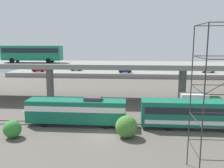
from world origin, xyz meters
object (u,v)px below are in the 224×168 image
(train_coach_lead, at_px, (218,113))
(parked_car_3, at_px, (76,69))
(parked_car_0, at_px, (125,71))
(scaffolding_tower, at_px, (223,100))
(train_locomotive, at_px, (72,110))
(parked_car_2, at_px, (39,70))
(parked_car_1, at_px, (208,70))
(transit_bus_on_overpass, at_px, (32,52))
(service_truck_east, at_px, (199,102))

(train_coach_lead, xyz_separation_m, parked_car_3, (-31.93, 53.14, 0.10))
(parked_car_0, height_order, parked_car_3, same)
(scaffolding_tower, relative_size, parked_car_3, 3.29)
(train_locomotive, bearing_deg, parked_car_2, -64.06)
(train_locomotive, distance_m, parked_car_3, 54.37)
(train_locomotive, xyz_separation_m, scaffolding_tower, (16.16, -12.92, 4.92))
(parked_car_2, relative_size, parked_car_3, 1.07)
(scaffolding_tower, height_order, parked_car_0, scaffolding_tower)
(train_coach_lead, distance_m, parked_car_1, 52.90)
(transit_bus_on_overpass, bearing_deg, parked_car_2, -70.43)
(parked_car_0, bearing_deg, parked_car_2, -0.52)
(service_truck_east, bearing_deg, train_coach_lead, -88.00)
(parked_car_1, relative_size, parked_car_3, 1.06)
(service_truck_east, distance_m, scaffolding_tower, 22.77)
(transit_bus_on_overpass, bearing_deg, parked_car_1, -141.41)
(transit_bus_on_overpass, distance_m, service_truck_east, 33.28)
(train_locomotive, bearing_deg, parked_car_1, -123.58)
(transit_bus_on_overpass, distance_m, scaffolding_tower, 39.31)
(train_coach_lead, relative_size, scaffolding_tower, 1.58)
(scaffolding_tower, bearing_deg, train_coach_lead, 71.69)
(train_locomotive, xyz_separation_m, service_truck_east, (20.12, 8.83, -0.56))
(service_truck_east, distance_m, parked_car_0, 41.75)
(transit_bus_on_overpass, xyz_separation_m, parked_car_0, (17.83, 33.40, -7.44))
(parked_car_1, bearing_deg, service_truck_east, 71.90)
(train_locomotive, relative_size, transit_bus_on_overpass, 1.26)
(parked_car_3, bearing_deg, train_coach_lead, 121.00)
(parked_car_0, xyz_separation_m, parked_car_2, (-29.80, 0.27, -0.00))
(parked_car_0, relative_size, parked_car_1, 0.99)
(parked_car_0, distance_m, parked_car_2, 29.80)
(parked_car_2, bearing_deg, transit_bus_on_overpass, 109.57)
(parked_car_3, bearing_deg, transit_bus_on_overpass, 89.85)
(service_truck_east, bearing_deg, parked_car_1, 71.90)
(service_truck_east, bearing_deg, parked_car_3, 125.51)
(parked_car_3, bearing_deg, train_locomotive, 102.21)
(train_coach_lead, distance_m, parked_car_2, 65.45)
(train_locomotive, xyz_separation_m, parked_car_2, (-23.57, 48.46, 0.08))
(train_locomotive, relative_size, parked_car_2, 3.49)
(service_truck_east, height_order, scaffolding_tower, scaffolding_tower)
(service_truck_east, height_order, parked_car_2, service_truck_east)
(train_coach_lead, bearing_deg, transit_bus_on_overpass, -24.78)
(parked_car_1, height_order, parked_car_3, same)
(train_locomotive, height_order, parked_car_0, train_locomotive)
(transit_bus_on_overpass, bearing_deg, train_locomotive, 128.11)
(parked_car_3, bearing_deg, parked_car_1, 177.47)
(scaffolding_tower, xyz_separation_m, parked_car_1, (17.79, 64.05, -4.84))
(parked_car_1, bearing_deg, train_locomotive, 56.42)
(service_truck_east, relative_size, parked_car_1, 1.59)
(train_locomotive, relative_size, train_coach_lead, 0.72)
(parked_car_0, distance_m, parked_car_1, 27.88)
(train_locomotive, xyz_separation_m, train_coach_lead, (20.43, -0.00, -0.02))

